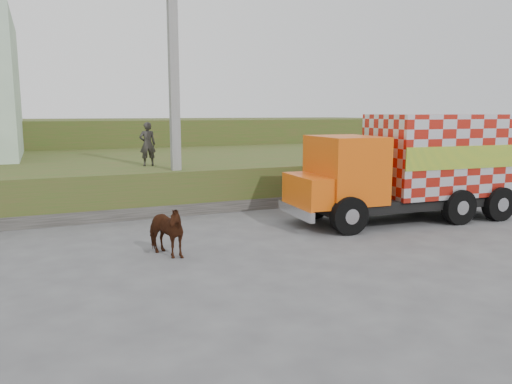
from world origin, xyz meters
name	(u,v)px	position (x,y,z in m)	size (l,w,h in m)	color
ground	(256,241)	(0.00, 0.00, 0.00)	(120.00, 120.00, 0.00)	#474749
embankment	(168,173)	(0.00, 10.00, 0.75)	(40.00, 12.00, 1.50)	#36541C
embankment_far	(125,142)	(0.00, 22.00, 1.50)	(40.00, 12.00, 3.00)	#36541C
retaining_strip	(151,212)	(-2.00, 4.20, 0.20)	(16.00, 0.50, 0.40)	#595651
utility_pole	(174,93)	(-1.00, 4.60, 4.08)	(1.20, 0.30, 8.00)	gray
cargo_truck	(415,166)	(5.86, 0.61, 1.75)	(7.73, 3.04, 3.39)	black
cow	(164,231)	(-2.61, -0.40, 0.63)	(0.68, 1.50, 1.26)	#381F0E
pedestrian	(148,144)	(-1.61, 6.33, 2.30)	(0.59, 0.38, 1.61)	#2C2927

